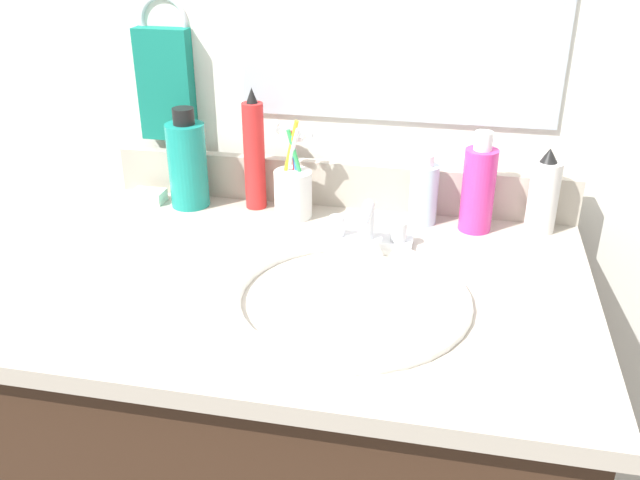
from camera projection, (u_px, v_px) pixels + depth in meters
vanity_cabinet at (307, 468)px, 1.31m from camera, size 0.88×0.58×0.77m
countertop at (305, 285)px, 1.13m from camera, size 0.92×0.63×0.03m
backsplash at (339, 184)px, 1.37m from camera, size 0.92×0.02×0.09m
back_wall at (343, 255)px, 1.51m from camera, size 2.02×0.04×1.30m
towel_ring at (163, 21)px, 1.34m from camera, size 0.10×0.01×0.10m
hand_towel at (166, 85)px, 1.38m from camera, size 0.11×0.04×0.22m
sink_basin at (348, 317)px, 1.07m from camera, size 0.38×0.38×0.11m
faucet at (367, 231)px, 1.22m from camera, size 0.16×0.10×0.08m
bottle_mouthwash_teal at (187, 163)px, 1.35m from camera, size 0.08×0.08×0.20m
bottle_soap_pink at (478, 188)px, 1.25m from camera, size 0.06×0.06×0.19m
bottle_spray_red at (254, 154)px, 1.34m from camera, size 0.04×0.04×0.24m
bottle_lotion_white at (544, 194)px, 1.25m from camera, size 0.05×0.05×0.16m
bottle_gel_clear at (424, 193)px, 1.29m from camera, size 0.05×0.05×0.13m
cup_white_ceramic at (293, 191)px, 1.32m from camera, size 0.08×0.07×0.19m
soap_bar at (149, 196)px, 1.40m from camera, size 0.06×0.04×0.02m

